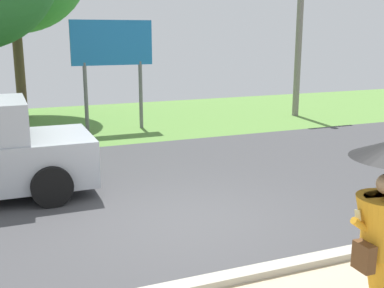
{
  "coord_description": "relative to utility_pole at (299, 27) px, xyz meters",
  "views": [
    {
      "loc": [
        -2.84,
        -6.98,
        3.11
      ],
      "look_at": [
        0.39,
        1.0,
        1.1
      ],
      "focal_mm": 44.69,
      "sensor_mm": 36.0,
      "label": 1
    }
  ],
  "objects": [
    {
      "name": "utility_pole",
      "position": [
        0.0,
        0.0,
        0.0
      ],
      "size": [
        1.8,
        0.24,
        6.28
      ],
      "color": "gray",
      "rests_on": "ground_plane"
    },
    {
      "name": "roadside_billboard",
      "position": [
        -7.07,
        -0.12,
        -0.76
      ],
      "size": [
        2.6,
        0.12,
        3.5
      ],
      "color": "slate",
      "rests_on": "ground_plane"
    },
    {
      "name": "ground_plane",
      "position": [
        -7.67,
        -5.42,
        -3.36
      ],
      "size": [
        40.0,
        22.0,
        0.2
      ],
      "color": "#424244"
    }
  ]
}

